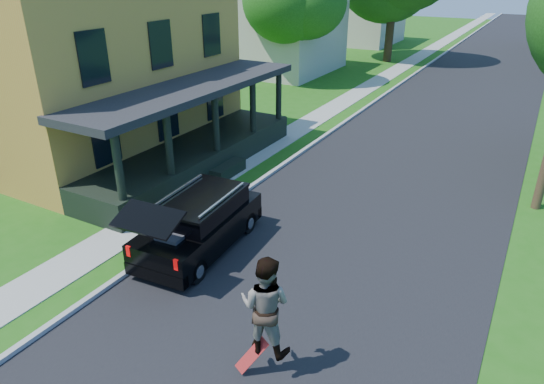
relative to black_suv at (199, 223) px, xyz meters
The scene contains 10 objects.
ground 3.62m from the black_suv, 25.09° to the right, with size 140.00×140.00×0.00m, color #205D12.
street 18.79m from the black_suv, 80.19° to the left, with size 8.00×120.00×0.02m, color black.
curb 18.54m from the black_suv, 92.63° to the left, with size 0.15×120.00×0.12m, color #9D9D98.
sidewalk 18.67m from the black_suv, 97.39° to the left, with size 1.30×120.00×0.03m, color #9D9E96.
front_walk 7.78m from the black_suv, 144.45° to the left, with size 6.50×1.20×0.03m, color #9D9E96.
main_house 11.39m from the black_suv, 154.91° to the left, with size 15.56×15.56×10.10m.
neighbor_house_mid 24.98m from the black_suv, 114.60° to the left, with size 12.78×12.78×8.30m.
black_suv is the anchor object (origin of this frame).
skateboarder 4.66m from the black_suv, 37.77° to the right, with size 1.05×0.87×1.96m.
skateboard 4.67m from the black_suv, 41.30° to the right, with size 0.59×0.37×0.76m.
Camera 1 is at (3.93, -7.28, 6.92)m, focal length 32.00 mm.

